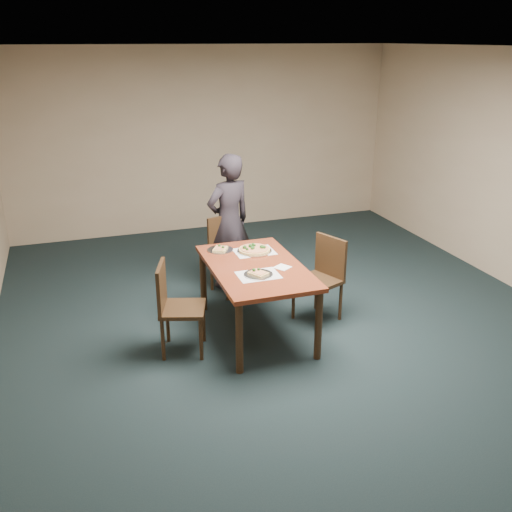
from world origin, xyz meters
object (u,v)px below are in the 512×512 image
object	(u,v)px
dining_table	(256,274)
chair_left	(174,303)
chair_right	(323,274)
chair_far	(228,250)
pizza_pan	(254,250)
diner	(229,222)
slice_plate_near	(258,274)
slice_plate_far	(220,249)

from	to	relation	value
dining_table	chair_left	world-z (taller)	chair_left
chair_left	chair_right	bearing A→B (deg)	-65.33
chair_far	chair_right	bearing A→B (deg)	-69.90
dining_table	chair_right	distance (m)	0.81
dining_table	chair_far	size ratio (longest dim) A/B	1.65
chair_left	pizza_pan	bearing A→B (deg)	-45.85
dining_table	chair_left	distance (m)	0.88
diner	chair_far	bearing A→B (deg)	50.42
chair_right	diner	world-z (taller)	diner
chair_right	pizza_pan	size ratio (longest dim) A/B	2.46
dining_table	pizza_pan	distance (m)	0.41
chair_right	chair_far	bearing A→B (deg)	-166.13
chair_right	slice_plate_near	world-z (taller)	chair_right
slice_plate_far	diner	bearing A→B (deg)	67.29
dining_table	chair_right	world-z (taller)	chair_right
pizza_pan	diner	bearing A→B (deg)	91.69
chair_far	slice_plate_near	distance (m)	1.40
dining_table	diner	world-z (taller)	diner
chair_left	chair_right	world-z (taller)	same
dining_table	slice_plate_near	size ratio (longest dim) A/B	5.36
diner	dining_table	bearing A→B (deg)	67.14
dining_table	chair_far	world-z (taller)	chair_far
pizza_pan	slice_plate_near	bearing A→B (deg)	-105.18
dining_table	slice_plate_near	distance (m)	0.27
chair_right	slice_plate_far	size ratio (longest dim) A/B	3.25
slice_plate_far	pizza_pan	bearing A→B (deg)	-24.79
chair_right	diner	xyz separation A→B (m)	(-0.71, 1.17, 0.31)
chair_left	slice_plate_near	bearing A→B (deg)	-81.86
diner	pizza_pan	distance (m)	0.89
chair_right	diner	bearing A→B (deg)	-171.36
chair_right	slice_plate_near	xyz separation A→B (m)	(-0.85, -0.34, 0.25)
chair_far	slice_plate_far	world-z (taller)	chair_far
chair_far	slice_plate_near	bearing A→B (deg)	-110.07
diner	pizza_pan	world-z (taller)	diner
diner	chair_right	bearing A→B (deg)	102.04
chair_left	chair_right	xyz separation A→B (m)	(1.66, 0.21, 0.00)
slice_plate_far	chair_left	bearing A→B (deg)	-134.67
chair_left	slice_plate_near	xyz separation A→B (m)	(0.80, -0.13, 0.25)
dining_table	slice_plate_far	size ratio (longest dim) A/B	5.36
chair_right	slice_plate_far	bearing A→B (deg)	-135.63
chair_right	slice_plate_far	world-z (taller)	chair_right
slice_plate_far	slice_plate_near	bearing A→B (deg)	-77.86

